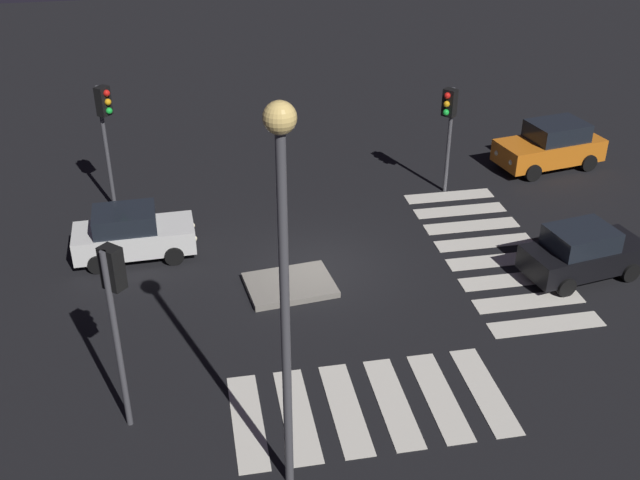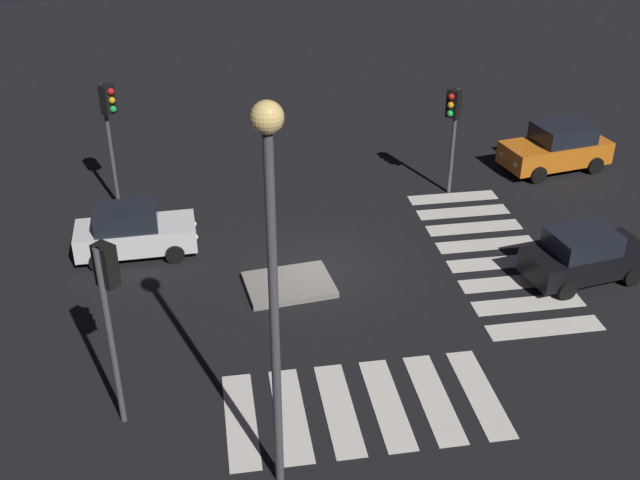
{
  "view_description": "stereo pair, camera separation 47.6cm",
  "coord_description": "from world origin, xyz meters",
  "px_view_note": "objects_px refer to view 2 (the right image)",
  "views": [
    {
      "loc": [
        -3.68,
        -19.54,
        12.27
      ],
      "look_at": [
        0.0,
        0.0,
        1.0
      ],
      "focal_mm": 42.88,
      "sensor_mm": 36.0,
      "label": 1
    },
    {
      "loc": [
        -3.21,
        -19.62,
        12.27
      ],
      "look_at": [
        0.0,
        0.0,
        1.0
      ],
      "focal_mm": 42.88,
      "sensor_mm": 36.0,
      "label": 2
    }
  ],
  "objects_px": {
    "traffic_light_south": "(109,292)",
    "traffic_light_west": "(109,116)",
    "car_white": "(134,232)",
    "street_lamp": "(272,249)",
    "traffic_light_north": "(453,116)",
    "traffic_island": "(289,285)",
    "car_black": "(585,256)",
    "car_orange": "(557,148)"
  },
  "relations": [
    {
      "from": "car_black",
      "to": "traffic_light_north",
      "type": "bearing_deg",
      "value": 99.6
    },
    {
      "from": "traffic_island",
      "to": "car_orange",
      "type": "height_order",
      "value": "car_orange"
    },
    {
      "from": "traffic_island",
      "to": "traffic_light_west",
      "type": "distance_m",
      "value": 8.66
    },
    {
      "from": "traffic_island",
      "to": "street_lamp",
      "type": "distance_m",
      "value": 9.19
    },
    {
      "from": "traffic_light_south",
      "to": "street_lamp",
      "type": "height_order",
      "value": "street_lamp"
    },
    {
      "from": "traffic_island",
      "to": "street_lamp",
      "type": "height_order",
      "value": "street_lamp"
    },
    {
      "from": "traffic_light_west",
      "to": "traffic_light_south",
      "type": "xyz_separation_m",
      "value": [
        0.81,
        -10.96,
        0.1
      ]
    },
    {
      "from": "traffic_light_north",
      "to": "street_lamp",
      "type": "bearing_deg",
      "value": 19.72
    },
    {
      "from": "traffic_island",
      "to": "car_black",
      "type": "distance_m",
      "value": 8.74
    },
    {
      "from": "car_white",
      "to": "car_black",
      "type": "xyz_separation_m",
      "value": [
        13.18,
        -3.64,
        -0.0
      ]
    },
    {
      "from": "street_lamp",
      "to": "traffic_light_north",
      "type": "bearing_deg",
      "value": 58.9
    },
    {
      "from": "street_lamp",
      "to": "car_black",
      "type": "bearing_deg",
      "value": 32.95
    },
    {
      "from": "car_white",
      "to": "traffic_light_west",
      "type": "xyz_separation_m",
      "value": [
        -0.66,
        3.41,
        2.57
      ]
    },
    {
      "from": "car_black",
      "to": "traffic_light_west",
      "type": "height_order",
      "value": "traffic_light_west"
    },
    {
      "from": "street_lamp",
      "to": "traffic_light_south",
      "type": "bearing_deg",
      "value": 143.04
    },
    {
      "from": "car_black",
      "to": "street_lamp",
      "type": "xyz_separation_m",
      "value": [
        -9.79,
        -6.34,
        4.79
      ]
    },
    {
      "from": "car_orange",
      "to": "traffic_light_south",
      "type": "xyz_separation_m",
      "value": [
        -15.62,
        -11.56,
        2.57
      ]
    },
    {
      "from": "car_white",
      "to": "car_black",
      "type": "bearing_deg",
      "value": -17.42
    },
    {
      "from": "traffic_island",
      "to": "car_black",
      "type": "height_order",
      "value": "car_black"
    },
    {
      "from": "traffic_light_west",
      "to": "car_orange",
      "type": "bearing_deg",
      "value": 42.08
    },
    {
      "from": "traffic_light_south",
      "to": "traffic_light_north",
      "type": "height_order",
      "value": "traffic_light_south"
    },
    {
      "from": "car_orange",
      "to": "street_lamp",
      "type": "height_order",
      "value": "street_lamp"
    },
    {
      "from": "traffic_island",
      "to": "car_white",
      "type": "bearing_deg",
      "value": 149.0
    },
    {
      "from": "traffic_light_south",
      "to": "traffic_light_west",
      "type": "bearing_deg",
      "value": 47.65
    },
    {
      "from": "car_white",
      "to": "street_lamp",
      "type": "bearing_deg",
      "value": -73.23
    },
    {
      "from": "traffic_island",
      "to": "traffic_light_south",
      "type": "height_order",
      "value": "traffic_light_south"
    },
    {
      "from": "car_white",
      "to": "traffic_light_north",
      "type": "distance_m",
      "value": 11.47
    },
    {
      "from": "traffic_light_west",
      "to": "street_lamp",
      "type": "relative_size",
      "value": 0.54
    },
    {
      "from": "car_orange",
      "to": "traffic_light_west",
      "type": "xyz_separation_m",
      "value": [
        -16.43,
        -0.6,
        2.47
      ]
    },
    {
      "from": "car_orange",
      "to": "traffic_light_north",
      "type": "distance_m",
      "value": 5.43
    },
    {
      "from": "car_white",
      "to": "car_orange",
      "type": "relative_size",
      "value": 0.87
    },
    {
      "from": "traffic_island",
      "to": "car_orange",
      "type": "relative_size",
      "value": 0.62
    },
    {
      "from": "car_white",
      "to": "traffic_light_south",
      "type": "distance_m",
      "value": 8.01
    },
    {
      "from": "traffic_island",
      "to": "traffic_light_south",
      "type": "relative_size",
      "value": 0.59
    },
    {
      "from": "car_white",
      "to": "street_lamp",
      "type": "height_order",
      "value": "street_lamp"
    },
    {
      "from": "traffic_island",
      "to": "traffic_light_north",
      "type": "height_order",
      "value": "traffic_light_north"
    },
    {
      "from": "car_orange",
      "to": "street_lamp",
      "type": "bearing_deg",
      "value": 38.08
    },
    {
      "from": "traffic_light_west",
      "to": "traffic_light_north",
      "type": "bearing_deg",
      "value": 35.87
    },
    {
      "from": "traffic_island",
      "to": "car_black",
      "type": "xyz_separation_m",
      "value": [
        8.66,
        -0.93,
        0.7
      ]
    },
    {
      "from": "traffic_light_north",
      "to": "street_lamp",
      "type": "height_order",
      "value": "street_lamp"
    },
    {
      "from": "car_white",
      "to": "car_black",
      "type": "height_order",
      "value": "car_white"
    },
    {
      "from": "traffic_island",
      "to": "car_orange",
      "type": "xyz_separation_m",
      "value": [
        11.26,
        6.72,
        0.8
      ]
    }
  ]
}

